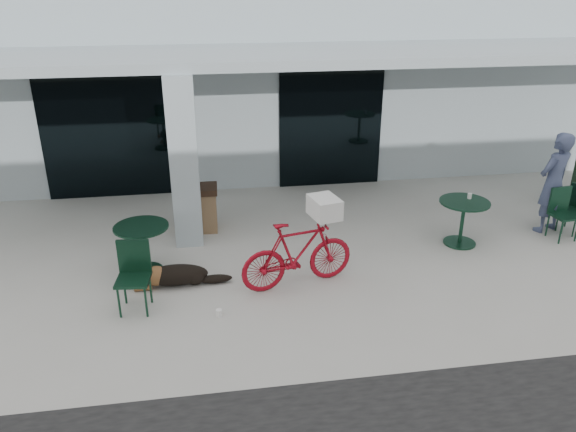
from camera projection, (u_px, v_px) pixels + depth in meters
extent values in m
plane|color=#B4B2AA|center=(287.00, 299.00, 8.76)|extent=(80.00, 80.00, 0.00)
cube|color=#9EACB2|center=(240.00, 68.00, 15.57)|extent=(22.00, 7.00, 4.50)
cube|color=black|center=(108.00, 138.00, 12.28)|extent=(2.80, 0.06, 2.70)
cube|color=black|center=(331.00, 129.00, 12.99)|extent=(2.40, 0.06, 2.70)
cube|color=#9EACB2|center=(184.00, 163.00, 10.01)|extent=(0.50, 0.50, 3.12)
cube|color=#9EACB2|center=(258.00, 56.00, 10.75)|extent=(22.00, 2.80, 0.18)
imported|color=maroon|center=(298.00, 254.00, 8.93)|extent=(1.96, 0.94, 1.14)
cube|color=white|center=(324.00, 207.00, 8.79)|extent=(0.51, 0.62, 0.32)
cylinder|color=white|center=(219.00, 313.00, 8.29)|extent=(0.11, 0.11, 0.11)
imported|color=#3E4869|center=(553.00, 183.00, 10.71)|extent=(0.85, 0.71, 1.98)
cylinder|color=white|center=(470.00, 196.00, 10.31)|extent=(0.08, 0.08, 0.10)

